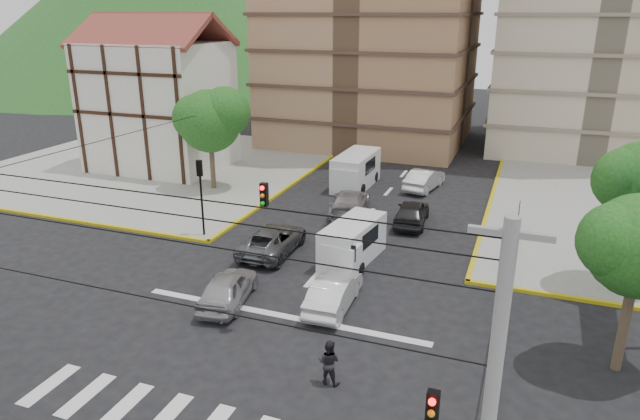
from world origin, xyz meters
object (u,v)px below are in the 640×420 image
at_px(van_right_lane, 351,244).
at_px(car_silver_front_left, 228,288).
at_px(car_white_front_right, 334,292).
at_px(van_left_lane, 355,172).
at_px(pedestrian_crosswalk, 329,362).
at_px(traffic_light_nw, 201,185).

distance_m(van_right_lane, car_silver_front_left, 7.12).
bearing_deg(car_silver_front_left, car_white_front_right, -173.82).
height_order(van_left_lane, car_silver_front_left, van_left_lane).
bearing_deg(van_right_lane, car_white_front_right, -73.70).
distance_m(van_right_lane, pedestrian_crosswalk, 10.15).
height_order(van_left_lane, pedestrian_crosswalk, van_left_lane).
bearing_deg(car_white_front_right, car_silver_front_left, 13.61).
height_order(car_silver_front_left, pedestrian_crosswalk, pedestrian_crosswalk).
height_order(van_right_lane, van_left_lane, van_left_lane).
distance_m(traffic_light_nw, car_white_front_right, 11.20).
relative_size(van_right_lane, van_left_lane, 0.89).
xyz_separation_m(van_left_lane, car_white_front_right, (4.47, -17.42, -0.48)).
bearing_deg(car_silver_front_left, traffic_light_nw, -60.75).
bearing_deg(traffic_light_nw, car_white_front_right, -27.81).
xyz_separation_m(car_silver_front_left, car_white_front_right, (4.52, 1.28, -0.02)).
bearing_deg(traffic_light_nw, pedestrian_crosswalk, -42.25).
distance_m(car_white_front_right, pedestrian_crosswalk, 5.39).
distance_m(car_silver_front_left, car_white_front_right, 4.70).
height_order(van_left_lane, car_white_front_right, van_left_lane).
bearing_deg(van_left_lane, pedestrian_crosswalk, -73.45).
bearing_deg(pedestrian_crosswalk, car_silver_front_left, -31.09).
distance_m(traffic_light_nw, pedestrian_crosswalk, 15.41).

